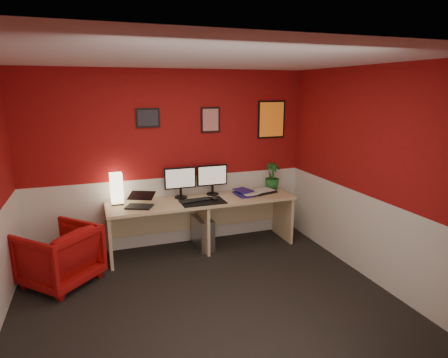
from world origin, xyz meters
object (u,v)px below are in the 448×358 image
at_px(armchair, 59,256).
at_px(monitor_left, 180,178).
at_px(potted_plant, 272,176).
at_px(pc_tower, 203,233).
at_px(monitor_right, 212,175).
at_px(laptop, 139,199).
at_px(shoji_lamp, 117,189).
at_px(desk, 203,224).
at_px(zen_tray, 263,192).

bearing_deg(armchair, monitor_left, 155.64).
relative_size(potted_plant, pc_tower, 0.90).
relative_size(monitor_left, monitor_right, 1.00).
height_order(laptop, potted_plant, potted_plant).
relative_size(shoji_lamp, pc_tower, 0.89).
bearing_deg(desk, laptop, -175.79).
bearing_deg(monitor_right, shoji_lamp, -179.19).
distance_m(monitor_right, armchair, 2.25).
distance_m(monitor_left, monitor_right, 0.48).
bearing_deg(laptop, zen_tray, 28.90).
relative_size(potted_plant, armchair, 0.54).
height_order(monitor_right, pc_tower, monitor_right).
relative_size(desk, potted_plant, 6.39).
relative_size(laptop, monitor_left, 0.57).
height_order(pc_tower, armchair, armchair).
bearing_deg(monitor_left, desk, -34.76).
bearing_deg(potted_plant, monitor_right, 178.77).
relative_size(laptop, pc_tower, 0.73).
bearing_deg(shoji_lamp, monitor_right, 0.81).
xyz_separation_m(shoji_lamp, zen_tray, (2.08, -0.13, -0.18)).
height_order(shoji_lamp, monitor_left, monitor_left).
height_order(monitor_left, zen_tray, monitor_left).
relative_size(shoji_lamp, laptop, 1.21).
distance_m(pc_tower, armchair, 1.91).
relative_size(laptop, monitor_right, 0.57).
xyz_separation_m(monitor_right, zen_tray, (0.74, -0.15, -0.28)).
bearing_deg(monitor_right, pc_tower, -139.26).
relative_size(monitor_right, potted_plant, 1.42).
distance_m(monitor_left, armchair, 1.82).
relative_size(monitor_right, armchair, 0.76).
xyz_separation_m(potted_plant, pc_tower, (-1.16, -0.16, -0.71)).
bearing_deg(armchair, laptop, 154.36).
bearing_deg(desk, pc_tower, 76.20).
relative_size(shoji_lamp, armchair, 0.53).
bearing_deg(shoji_lamp, zen_tray, -3.62).
distance_m(zen_tray, pc_tower, 1.08).
bearing_deg(zen_tray, pc_tower, -178.37).
distance_m(desk, laptop, 1.00).
relative_size(monitor_left, pc_tower, 1.29).
relative_size(desk, zen_tray, 7.43).
height_order(zen_tray, armchair, zen_tray).
distance_m(shoji_lamp, pc_tower, 1.35).
bearing_deg(laptop, monitor_left, 47.35).
height_order(monitor_right, armchair, monitor_right).
bearing_deg(desk, zen_tray, 2.99).
height_order(desk, laptop, laptop).
height_order(shoji_lamp, monitor_right, monitor_right).
height_order(desk, shoji_lamp, shoji_lamp).
bearing_deg(pc_tower, potted_plant, 3.29).
xyz_separation_m(zen_tray, armchair, (-2.80, -0.45, -0.40)).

